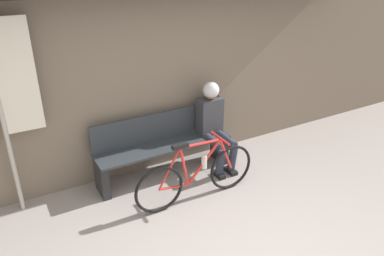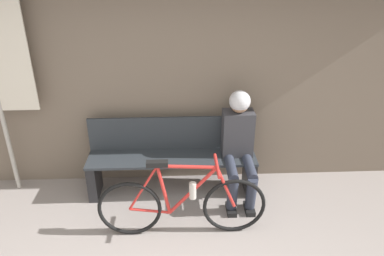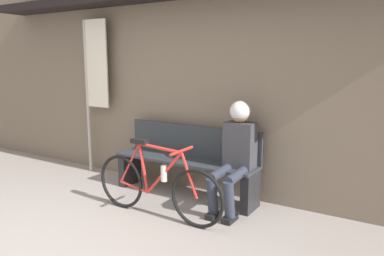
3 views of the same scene
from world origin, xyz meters
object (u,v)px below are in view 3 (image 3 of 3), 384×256
at_px(banner_pole, 94,76).
at_px(bicycle, 157,186).
at_px(park_bench_near, 187,162).
at_px(person_seated, 236,149).

bearing_deg(banner_pole, bicycle, -25.94).
distance_m(park_bench_near, bicycle, 0.77).
distance_m(person_seated, banner_pole, 2.56).
xyz_separation_m(bicycle, person_seated, (0.63, 0.63, 0.36)).
bearing_deg(park_bench_near, person_seated, -9.66).
relative_size(park_bench_near, bicycle, 1.15).
bearing_deg(person_seated, park_bench_near, 170.34).
distance_m(park_bench_near, person_seated, 0.80).
bearing_deg(person_seated, banner_pole, 174.24).
relative_size(bicycle, banner_pole, 0.72).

